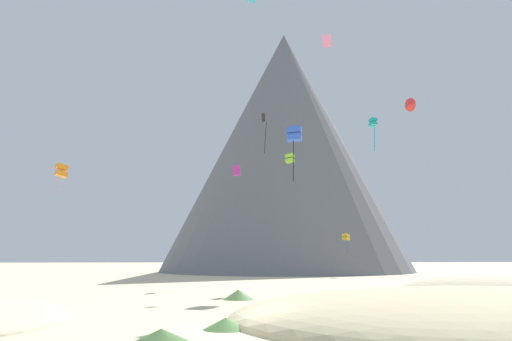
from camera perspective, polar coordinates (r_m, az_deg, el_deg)
The scene contains 16 objects.
ground_plane at distance 25.08m, azimuth -1.05°, elevation -16.60°, with size 400.00×400.00×0.00m, color beige.
dune_foreground_right at distance 28.46m, azimuth 24.67°, elevation -14.89°, with size 27.15×19.79×3.68m, color beige.
dune_midground at distance 46.03m, azimuth 25.14°, elevation -12.24°, with size 19.53×11.10×3.95m, color beige.
bush_far_right at distance 41.64m, azimuth -1.86°, elevation -12.98°, with size 2.40×2.40×0.75m, color #568442.
bush_near_right at distance 22.49m, azimuth -9.99°, elevation -16.75°, with size 2.13×2.13×0.48m, color #477238.
bush_ridge_crest at distance 25.46m, azimuth -3.20°, elevation -15.85°, with size 2.11×2.11×0.54m, color #477238.
rock_massif at distance 111.36m, azimuth 3.97°, elevation 1.43°, with size 58.24×58.24×48.96m.
kite_red_mid at distance 65.79m, azimuth 15.92°, elevation 6.70°, with size 1.28×1.63×1.61m.
kite_lime_low at distance 55.82m, azimuth 3.59°, elevation 1.30°, with size 1.08×1.05×0.98m.
kite_orange_low at distance 69.10m, azimuth -19.88°, elevation -0.02°, with size 1.87×1.83×3.85m.
kite_blue_mid at distance 50.46m, azimuth 4.07°, elevation 3.84°, with size 1.60×1.58×5.15m.
kite_black_mid at distance 69.78m, azimuth 0.83°, elevation 5.06°, with size 0.66×1.19×5.39m.
kite_pink_mid at distance 47.97m, azimuth 7.51°, elevation 13.43°, with size 0.93×0.77×1.04m.
kite_teal_mid at distance 62.36m, azimuth 12.28°, elevation 4.93°, with size 1.01×1.04×3.85m.
kite_gold_low at distance 84.61m, azimuth 9.49°, elevation -6.96°, with size 1.29×1.29×2.97m.
kite_magenta_low at distance 46.38m, azimuth -2.09°, elevation 0.01°, with size 0.73×0.53×1.03m.
Camera 1 is at (-0.95, -24.83, 3.39)m, focal length 37.83 mm.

